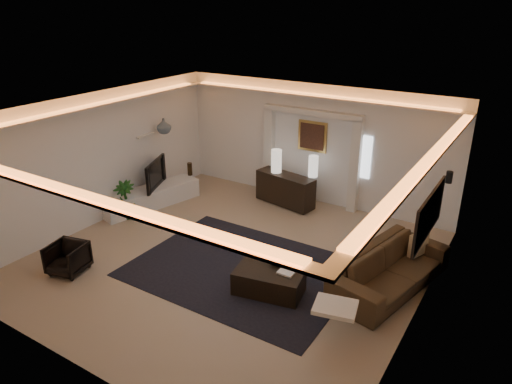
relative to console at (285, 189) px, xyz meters
The scene contains 33 objects.
floor 2.93m from the console, 82.39° to the right, with size 7.00×7.00×0.00m, color #9C8767.
ceiling 3.83m from the console, 82.39° to the right, with size 7.00×7.00×0.00m, color white.
wall_back 1.28m from the console, 58.12° to the left, with size 7.00×7.00×0.00m, color white.
wall_front 6.48m from the console, 86.55° to the right, with size 7.00×7.00×0.00m, color white.
wall_left 4.37m from the console, 137.23° to the right, with size 7.00×7.00×0.00m, color white.
wall_right 4.95m from the console, 36.56° to the right, with size 7.00×7.00×0.00m, color white.
cove_soffit 3.66m from the console, 82.39° to the right, with size 7.00×7.00×0.04m, color silver.
daylight_slit 2.07m from the console, 19.05° to the left, with size 0.25×0.03×1.00m, color white.
area_rug 3.20m from the console, 75.71° to the right, with size 4.00×3.00×0.01m, color black.
pilaster_left 1.16m from the console, 145.85° to the left, with size 0.22×0.20×2.20m, color silver.
pilaster_right 1.77m from the console, 18.68° to the left, with size 0.22×0.20×2.20m, color silver.
alcove_header 1.96m from the console, 53.43° to the left, with size 2.52×0.20×0.12m, color silver.
painting_frame 1.43m from the console, 56.83° to the left, with size 0.74×0.04×0.74m, color tan.
painting_canvas 1.42m from the console, 55.68° to the left, with size 0.62×0.02×0.62m, color #4C2D1E.
art_panel_frame 4.82m from the console, 33.80° to the right, with size 0.04×1.64×0.74m, color black.
art_panel_gold 4.80m from the console, 33.98° to the right, with size 0.02×1.50×0.62m, color tan.
wall_sconce 4.03m from the console, 10.25° to the right, with size 0.12×0.12×0.22m, color black.
wall_niche 3.62m from the console, 154.14° to the right, with size 0.10×0.55×0.04m, color silver.
console is the anchor object (origin of this frame).
lamp_left 0.75m from the console, behind, with size 0.25×0.25×0.57m, color beige.
lamp_right 0.95m from the console, 21.20° to the left, with size 0.23×0.23×0.51m, color white.
media_ledge 3.28m from the console, 146.39° to the right, with size 0.62×2.48×0.46m, color silver.
tv 3.27m from the console, 148.42° to the right, with size 0.15×1.18×0.68m, color black.
figurine 2.58m from the console, 167.06° to the right, with size 0.12×0.12×0.33m, color black.
ginger_jar 3.33m from the console, 157.55° to the right, with size 0.35×0.35×0.37m, color slate.
plant 3.80m from the console, 136.73° to the right, with size 0.49×0.49×0.87m, color #194B17.
sofa 3.95m from the console, 33.61° to the right, with size 0.99×2.53×0.74m, color #4D3C27.
throw_blanket 4.98m from the console, 52.85° to the right, with size 0.61×0.50×0.07m, color white.
throw_pillow 3.80m from the console, 21.33° to the right, with size 0.13×0.44×0.44m, color tan.
coffee_table 3.82m from the console, 65.39° to the right, with size 1.16×0.63×0.43m, color black.
bowl 3.54m from the console, 63.04° to the right, with size 0.29×0.29×0.07m, color #3C241A.
magazine 3.85m from the console, 61.04° to the right, with size 0.28×0.20×0.03m, color silver.
armchair 5.22m from the console, 111.27° to the right, with size 0.62×0.64×0.58m, color black.
Camera 1 is at (4.67, -6.54, 4.72)m, focal length 33.13 mm.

